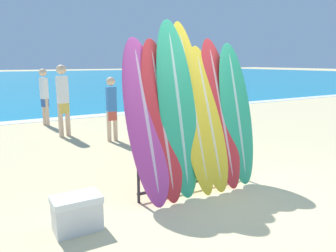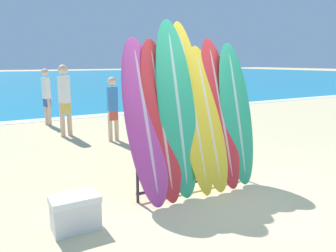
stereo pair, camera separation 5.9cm
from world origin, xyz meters
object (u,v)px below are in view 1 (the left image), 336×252
object	(u,v)px
surfboard_slot_0	(146,120)
surfboard_slot_1	(162,119)
surfboard_slot_4	(208,117)
person_far_right	(63,98)
surfboard_slot_3	(193,106)
surfboard_slot_6	(236,113)
person_mid_beach	(180,95)
person_far_left	(112,107)
surfboard_slot_5	(221,112)
surfboard_slot_2	(178,108)
person_near_water	(44,95)
surfboard_rack	(196,161)
cooler_box	(77,213)

from	to	relation	value
surfboard_slot_0	surfboard_slot_1	bearing A→B (deg)	-2.78
surfboard_slot_4	person_far_right	xyz separation A→B (m)	(-1.09, 4.52, -0.08)
surfboard_slot_3	surfboard_slot_6	xyz separation A→B (m)	(0.77, -0.08, -0.15)
person_mid_beach	person_far_left	distance (m)	2.30
person_far_right	surfboard_slot_5	bearing A→B (deg)	-82.93
surfboard_slot_1	surfboard_slot_2	bearing A→B (deg)	0.64
surfboard_slot_1	surfboard_slot_3	size ratio (longest dim) A/B	0.89
surfboard_slot_4	person_mid_beach	bearing A→B (deg)	63.23
person_near_water	person_far_left	distance (m)	3.05
surfboard_slot_5	person_near_water	xyz separation A→B (m)	(-1.47, 6.28, -0.21)
surfboard_slot_6	surfboard_rack	bearing A→B (deg)	-177.02
person_mid_beach	surfboard_slot_3	bearing A→B (deg)	-96.96
surfboard_slot_3	cooler_box	size ratio (longest dim) A/B	4.66
surfboard_rack	surfboard_slot_0	bearing A→B (deg)	174.25
surfboard_slot_2	surfboard_slot_5	world-z (taller)	surfboard_slot_2
person_near_water	cooler_box	world-z (taller)	person_near_water
surfboard_slot_1	surfboard_slot_6	xyz separation A→B (m)	(1.32, -0.02, -0.02)
person_near_water	cooler_box	size ratio (longest dim) A/B	3.15
surfboard_slot_5	person_mid_beach	bearing A→B (deg)	66.04
surfboard_slot_0	surfboard_slot_1	distance (m)	0.23
person_mid_beach	person_near_water	bearing A→B (deg)	167.10
surfboard_slot_0	person_near_water	bearing A→B (deg)	91.86
surfboard_slot_3	surfboard_rack	bearing A→B (deg)	-97.62
surfboard_slot_0	surfboard_slot_3	distance (m)	0.79
surfboard_slot_6	surfboard_slot_2	bearing A→B (deg)	178.54
surfboard_slot_2	person_far_left	bearing A→B (deg)	84.97
surfboard_slot_0	person_mid_beach	distance (m)	4.99
surfboard_slot_4	cooler_box	world-z (taller)	surfboard_slot_4
surfboard_slot_4	person_near_water	size ratio (longest dim) A/B	1.27
surfboard_slot_1	person_near_water	world-z (taller)	surfboard_slot_1
surfboard_slot_6	person_near_water	xyz separation A→B (m)	(-1.75, 6.32, -0.17)
surfboard_slot_5	person_mid_beach	distance (m)	4.33
person_far_left	person_far_right	size ratio (longest dim) A/B	0.85
surfboard_slot_3	surfboard_slot_4	world-z (taller)	surfboard_slot_3
surfboard_slot_3	person_mid_beach	world-z (taller)	surfboard_slot_3
surfboard_rack	person_far_right	distance (m)	4.68
person_mid_beach	person_far_left	bearing A→B (deg)	-143.22
surfboard_slot_6	surfboard_slot_4	bearing A→B (deg)	178.08
surfboard_slot_5	surfboard_slot_6	bearing A→B (deg)	-7.99
surfboard_slot_6	person_near_water	distance (m)	6.57
surfboard_slot_4	cooler_box	bearing A→B (deg)	-169.91
surfboard_slot_0	surfboard_slot_1	size ratio (longest dim) A/B	1.01
person_mid_beach	surfboard_slot_2	bearing A→B (deg)	-99.67
surfboard_slot_2	person_near_water	size ratio (longest dim) A/B	1.48
surfboard_rack	person_far_left	distance (m)	3.51
person_far_right	surfboard_slot_0	bearing A→B (deg)	-98.59
surfboard_slot_1	surfboard_slot_5	size ratio (longest dim) A/B	0.98
surfboard_slot_0	person_mid_beach	bearing A→B (deg)	52.63
surfboard_slot_0	surfboard_slot_2	size ratio (longest dim) A/B	0.90
surfboard_slot_2	person_mid_beach	world-z (taller)	surfboard_slot_2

